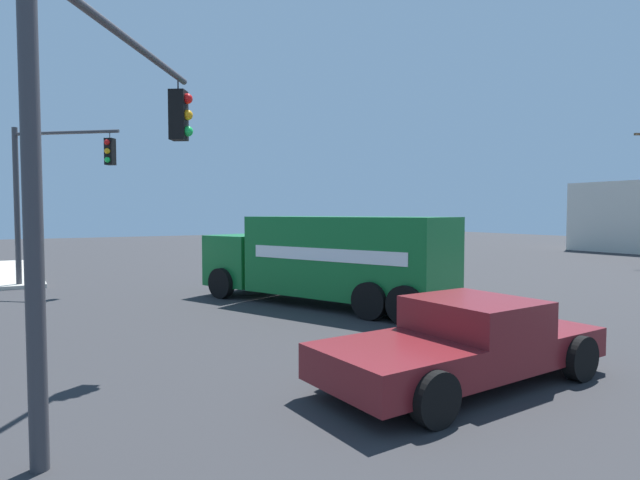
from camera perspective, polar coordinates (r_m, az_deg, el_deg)
name	(u,v)px	position (r m, az deg, el deg)	size (l,w,h in m)	color
ground_plane	(319,299)	(17.05, -0.08, -6.51)	(100.00, 100.00, 0.00)	#2B2B2D
delivery_truck	(328,258)	(16.00, 0.87, -1.98)	(8.62, 5.51, 2.70)	#146B2D
traffic_light_primary	(49,181)	(21.69, -27.57, 5.76)	(2.89, 3.33, 5.84)	#38383D
traffic_light_secondary	(107,142)	(7.85, -22.28, 9.86)	(4.17, 2.97, 5.66)	#38383D
pickup_maroon	(466,339)	(9.09, 15.71, -10.39)	(2.48, 5.30, 1.38)	maroon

